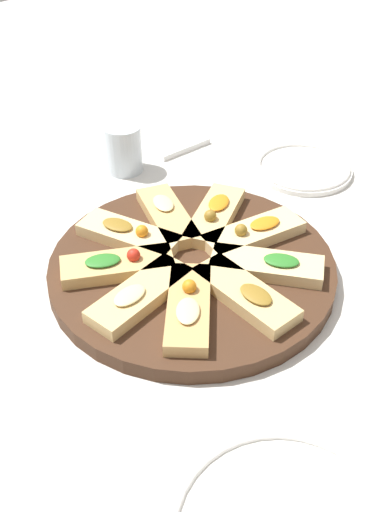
% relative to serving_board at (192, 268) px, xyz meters
% --- Properties ---
extents(ground_plane, '(3.00, 3.00, 0.00)m').
position_rel_serving_board_xyz_m(ground_plane, '(0.00, 0.00, -0.01)').
color(ground_plane, silver).
extents(serving_board, '(0.43, 0.43, 0.03)m').
position_rel_serving_board_xyz_m(serving_board, '(0.00, 0.00, 0.00)').
color(serving_board, '#422819').
rests_on(serving_board, ground_plane).
extents(focaccia_slice_0, '(0.17, 0.14, 0.04)m').
position_rel_serving_board_xyz_m(focaccia_slice_0, '(0.10, -0.06, 0.02)').
color(focaccia_slice_0, tan).
rests_on(focaccia_slice_0, serving_board).
extents(focaccia_slice_1, '(0.17, 0.08, 0.03)m').
position_rel_serving_board_xyz_m(focaccia_slice_1, '(0.11, 0.01, 0.02)').
color(focaccia_slice_1, '#DBB775').
rests_on(focaccia_slice_1, serving_board).
extents(focaccia_slice_2, '(0.16, 0.16, 0.04)m').
position_rel_serving_board_xyz_m(focaccia_slice_2, '(0.08, 0.08, 0.02)').
color(focaccia_slice_2, tan).
rests_on(focaccia_slice_2, serving_board).
extents(focaccia_slice_3, '(0.07, 0.17, 0.03)m').
position_rel_serving_board_xyz_m(focaccia_slice_3, '(0.01, 0.11, 0.02)').
color(focaccia_slice_3, '#DBB775').
rests_on(focaccia_slice_3, serving_board).
extents(focaccia_slice_4, '(0.14, 0.17, 0.03)m').
position_rel_serving_board_xyz_m(focaccia_slice_4, '(-0.06, 0.09, 0.02)').
color(focaccia_slice_4, '#E5C689').
rests_on(focaccia_slice_4, serving_board).
extents(focaccia_slice_5, '(0.17, 0.09, 0.04)m').
position_rel_serving_board_xyz_m(focaccia_slice_5, '(-0.11, 0.03, 0.02)').
color(focaccia_slice_5, '#E5C689').
rests_on(focaccia_slice_5, serving_board).
extents(focaccia_slice_6, '(0.17, 0.13, 0.04)m').
position_rel_serving_board_xyz_m(focaccia_slice_6, '(-0.10, -0.05, 0.02)').
color(focaccia_slice_6, '#DBB775').
rests_on(focaccia_slice_6, serving_board).
extents(focaccia_slice_7, '(0.12, 0.17, 0.03)m').
position_rel_serving_board_xyz_m(focaccia_slice_7, '(-0.04, -0.10, 0.02)').
color(focaccia_slice_7, tan).
rests_on(focaccia_slice_7, serving_board).
extents(focaccia_slice_8, '(0.11, 0.17, 0.04)m').
position_rel_serving_board_xyz_m(focaccia_slice_8, '(0.04, -0.11, 0.02)').
color(focaccia_slice_8, '#E5C689').
rests_on(focaccia_slice_8, serving_board).
extents(plate_left, '(0.19, 0.19, 0.02)m').
position_rel_serving_board_xyz_m(plate_left, '(-0.37, -0.07, -0.00)').
color(plate_left, white).
rests_on(plate_left, ground_plane).
extents(water_glass, '(0.07, 0.07, 0.09)m').
position_rel_serving_board_xyz_m(water_glass, '(-0.12, -0.32, 0.03)').
color(water_glass, silver).
rests_on(water_glass, ground_plane).
extents(napkin_stack, '(0.13, 0.11, 0.01)m').
position_rel_serving_board_xyz_m(napkin_stack, '(-0.26, -0.33, -0.01)').
color(napkin_stack, white).
rests_on(napkin_stack, ground_plane).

